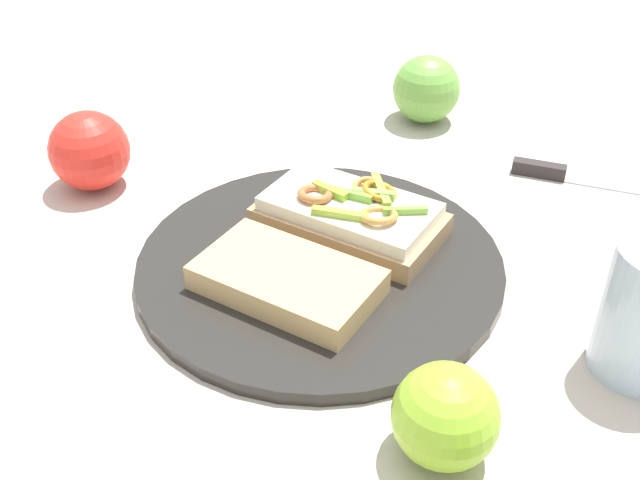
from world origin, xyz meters
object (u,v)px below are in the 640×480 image
Objects in this scene: apple_1 at (445,416)px; apple_3 at (89,151)px; apple_0 at (426,89)px; bread_slice_side at (287,280)px; sandwich at (350,215)px; plate at (320,265)px; knife at (555,173)px.

apple_3 is at bearing -3.04° from apple_1.
apple_0 is 0.97× the size of apple_3.
apple_0 is at bearing 97.57° from bread_slice_side.
apple_1 is (-0.21, 0.13, 0.01)m from sandwich.
plate is 0.27m from apple_3.
apple_1 is 0.46m from apple_3.
bread_slice_side is 2.06× the size of apple_1.
plate is 0.29m from knife.
apple_3 is at bearing -169.58° from sandwich.
sandwich reaches higher than knife.
bread_slice_side is 1.81× the size of apple_3.
sandwich is 2.54× the size of apple_1.
knife is (-0.18, 0.01, -0.03)m from apple_0.
apple_1 is at bearing 156.67° from plate.
plate is 2.19× the size of bread_slice_side.
sandwich is at bearing -156.56° from apple_3.
sandwich is at bearing -132.43° from knife.
apple_1 is at bearing -95.01° from knife.
plate is at bearing 89.97° from bread_slice_side.
plate is at bearing -167.20° from apple_3.
apple_0 is at bearing -50.38° from apple_1.
knife is at bearing 59.45° from sandwich.
apple_3 is 0.47m from knife.
knife is at bearing -70.11° from apple_1.
apple_3 reaches higher than knife.
sandwich is at bearing 113.64° from apple_0.
knife is (-0.33, -0.34, -0.03)m from apple_3.
apple_0 reaches higher than bread_slice_side.
apple_3 is at bearing 169.15° from bread_slice_side.
plate is at bearing -90.74° from sandwich.
bread_slice_side is at bearing -123.69° from knife.
sandwich is (0.01, -0.05, 0.02)m from plate.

